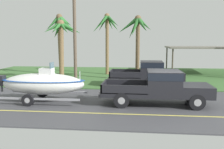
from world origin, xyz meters
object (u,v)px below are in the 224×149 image
Objects in this scene: palm_tree_near_left at (60,29)px; palm_tree_far_left at (62,35)px; utility_pole at (75,35)px; palm_tree_near_right at (137,32)px; pickup_truck_towing at (163,86)px; parked_pickup_background at (151,73)px; palm_tree_mid at (107,28)px; carport_awning at (205,48)px; boat_on_trailer at (43,84)px.

palm_tree_near_left is 1.17× the size of palm_tree_far_left.
palm_tree_far_left is 2.81m from utility_pole.
palm_tree_near_right is 5.38m from utility_pole.
palm_tree_near_left is 0.82× the size of utility_pole.
palm_tree_far_left is (-7.63, 7.05, 2.82)m from pickup_truck_towing.
parked_pickup_background is (-0.38, 5.37, 0.01)m from pickup_truck_towing.
pickup_truck_towing is 0.98× the size of palm_tree_mid.
palm_tree_near_left is at bearing 117.00° from utility_pole.
palm_tree_mid is 6.96m from utility_pole.
parked_pickup_background is 0.93× the size of palm_tree_mid.
carport_awning is 1.03× the size of utility_pole.
utility_pole is at bearing 141.21° from pickup_truck_towing.
parked_pickup_background is 1.03× the size of palm_tree_near_right.
palm_tree_mid is at bearing 128.18° from palm_tree_near_right.
palm_tree_near_right reaches higher than carport_awning.
palm_tree_mid is at bearing -171.66° from carport_awning.
palm_tree_mid is (-3.02, 3.84, 0.47)m from palm_tree_near_right.
palm_tree_far_left reaches higher than carport_awning.
pickup_truck_towing is at bearing -49.84° from palm_tree_near_left.
boat_on_trailer is 0.80× the size of utility_pole.
palm_tree_near_left is at bearing -167.00° from palm_tree_mid.
pickup_truck_towing is 6.62m from boat_on_trailer.
palm_tree_near_left is at bearing 102.10° from boat_on_trailer.
carport_awning is 13.99m from utility_pole.
carport_awning reaches higher than parked_pickup_background.
boat_on_trailer is 17.72m from carport_awning.
parked_pickup_background is at bearing -126.90° from carport_awning.
utility_pole is at bearing -144.04° from carport_awning.
palm_tree_mid reaches higher than palm_tree_far_left.
utility_pole is at bearing 82.10° from boat_on_trailer.
boat_on_trailer is at bearing -180.00° from pickup_truck_towing.
parked_pickup_background is 0.75× the size of carport_awning.
palm_tree_near_right is at bearing 114.52° from parked_pickup_background.
palm_tree_mid is at bearing 13.00° from palm_tree_near_left.
utility_pole reaches higher than pickup_truck_towing.
utility_pole is (-5.96, 4.79, 2.76)m from pickup_truck_towing.
carport_awning is at bearing 37.90° from palm_tree_near_right.
palm_tree_near_left is 6.48m from utility_pole.
palm_tree_near_left is 7.96m from palm_tree_near_right.
palm_tree_near_right is at bearing 32.84° from utility_pole.
parked_pickup_background is at bearing 5.92° from utility_pole.
palm_tree_far_left is at bearing 137.24° from pickup_truck_towing.
palm_tree_near_right is (7.43, -2.82, -0.39)m from palm_tree_near_left.
palm_tree_far_left is 0.70× the size of utility_pole.
boat_on_trailer is 9.78m from palm_tree_near_right.
pickup_truck_towing is 8.43m from palm_tree_near_right.
parked_pickup_background is (6.24, 5.37, 0.01)m from boat_on_trailer.
utility_pole is (-4.51, -2.91, -0.34)m from palm_tree_near_right.
boat_on_trailer is at bearing -100.57° from palm_tree_mid.
carport_awning is at bearing 53.10° from parked_pickup_background.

